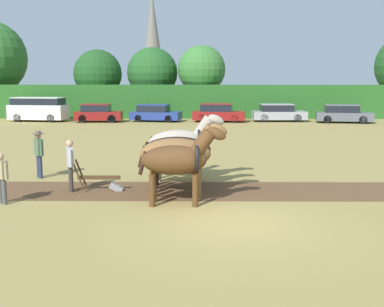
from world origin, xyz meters
The scene contains 22 objects.
ground_plane centered at (0.00, 0.00, 0.00)m, with size 240.00×240.00×0.00m, color #998447.
plowed_furrow_strip centered at (-5.20, 3.47, 0.00)m, with size 23.60×2.73×0.01m, color brown.
hedgerow centered at (0.00, 32.22, 1.51)m, with size 63.37×1.77×3.03m, color #286023.
tree_left centered at (-10.77, 34.97, 4.02)m, with size 4.65×4.65×6.36m.
tree_center_left centered at (-5.59, 36.14, 4.13)m, with size 5.00×5.00×6.64m.
tree_center centered at (-0.71, 34.93, 4.44)m, with size 4.60×4.60×6.75m.
church_spire centered at (-9.08, 73.05, 9.46)m, with size 2.79×2.79×18.09m.
draft_horse_lead_left centered at (-1.53, 1.78, 1.34)m, with size 2.64×0.93×2.40m.
draft_horse_lead_right centered at (-1.55, 2.92, 1.36)m, with size 2.90×1.05×2.39m.
draft_horse_trail_left centered at (-1.55, 4.07, 1.31)m, with size 2.93×0.93×2.30m.
draft_horse_trail_right centered at (-1.56, 5.21, 1.38)m, with size 2.89×1.05×2.49m.
plow centered at (-4.11, 3.48, 0.32)m, with size 1.64×0.46×1.13m.
farmer_at_plow centered at (-5.15, 3.38, 1.01)m, with size 0.34×0.66×1.72m.
farmer_beside_team centered at (-1.21, 6.50, 0.93)m, with size 0.52×0.44×1.62m.
farmer_onlooker_left centered at (-6.77, 1.77, 0.88)m, with size 0.51×0.44×1.54m.
farmer_onlooker_right centered at (-6.89, 5.51, 1.05)m, with size 0.46×0.57×1.77m.
parked_van centered at (-14.60, 28.63, 1.05)m, with size 4.98×2.56×2.03m.
parked_car_left centered at (-9.42, 28.05, 0.73)m, with size 3.91×1.83×1.51m.
parked_car_center_left centered at (-4.66, 28.65, 0.69)m, with size 4.45×2.58×1.44m.
parked_car_center centered at (0.67, 28.33, 0.74)m, with size 4.51×2.28×1.54m.
parked_car_center_right centered at (5.79, 28.82, 0.72)m, with size 4.54×1.95×1.47m.
parked_car_right centered at (10.94, 27.70, 0.72)m, with size 4.69×2.41×1.48m.
Camera 1 is at (-0.90, -12.08, 3.75)m, focal length 45.00 mm.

